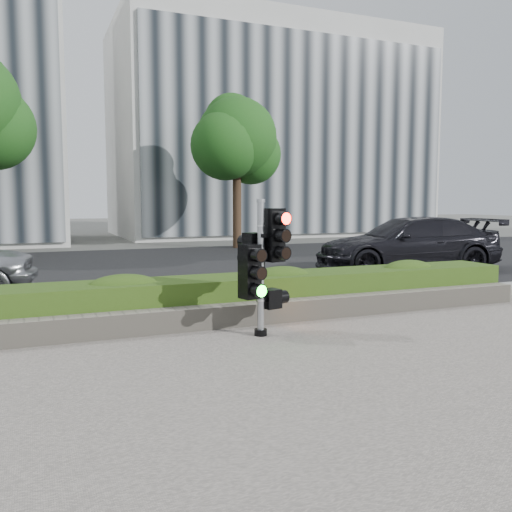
# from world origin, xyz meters

# --- Properties ---
(ground) EXTENTS (120.00, 120.00, 0.00)m
(ground) POSITION_xyz_m (0.00, 0.00, 0.00)
(ground) COLOR #51514C
(ground) RESTS_ON ground
(sidewalk) EXTENTS (16.00, 11.00, 0.03)m
(sidewalk) POSITION_xyz_m (0.00, -2.50, 0.01)
(sidewalk) COLOR #9E9389
(sidewalk) RESTS_ON ground
(road) EXTENTS (60.00, 13.00, 0.02)m
(road) POSITION_xyz_m (0.00, 10.00, 0.01)
(road) COLOR black
(road) RESTS_ON ground
(curb) EXTENTS (60.00, 0.25, 0.12)m
(curb) POSITION_xyz_m (0.00, 3.15, 0.06)
(curb) COLOR gray
(curb) RESTS_ON ground
(stone_wall) EXTENTS (12.00, 0.32, 0.34)m
(stone_wall) POSITION_xyz_m (0.00, 1.90, 0.20)
(stone_wall) COLOR gray
(stone_wall) RESTS_ON sidewalk
(hedge) EXTENTS (12.00, 1.00, 0.68)m
(hedge) POSITION_xyz_m (0.00, 2.55, 0.37)
(hedge) COLOR #557C26
(hedge) RESTS_ON sidewalk
(building_right) EXTENTS (18.00, 10.00, 12.00)m
(building_right) POSITION_xyz_m (11.00, 25.00, 6.00)
(building_right) COLOR #B7B7B2
(building_right) RESTS_ON ground
(tree_right) EXTENTS (4.10, 3.58, 6.53)m
(tree_right) POSITION_xyz_m (5.48, 15.55, 4.48)
(tree_right) COLOR black
(tree_right) RESTS_ON ground
(traffic_signal) EXTENTS (0.71, 0.59, 1.97)m
(traffic_signal) POSITION_xyz_m (0.55, 1.21, 1.12)
(traffic_signal) COLOR black
(traffic_signal) RESTS_ON sidewalk
(car_dark) EXTENTS (5.48, 2.91, 1.51)m
(car_dark) POSITION_xyz_m (7.23, 6.47, 0.78)
(car_dark) COLOR black
(car_dark) RESTS_ON road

